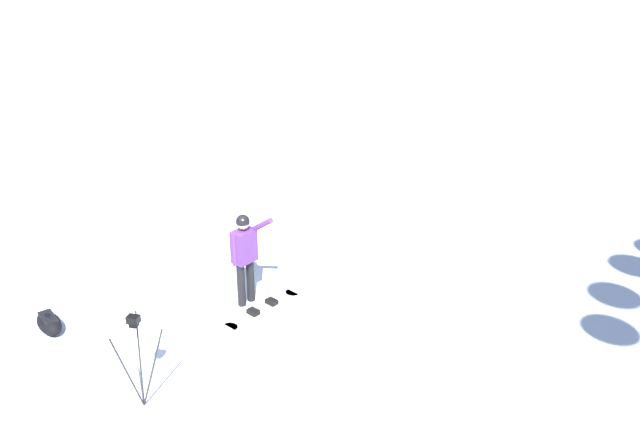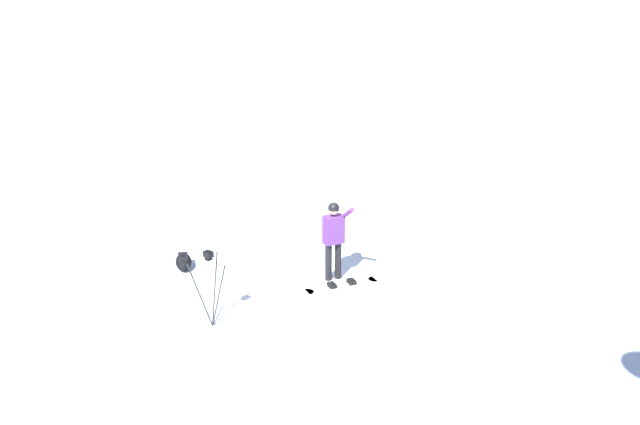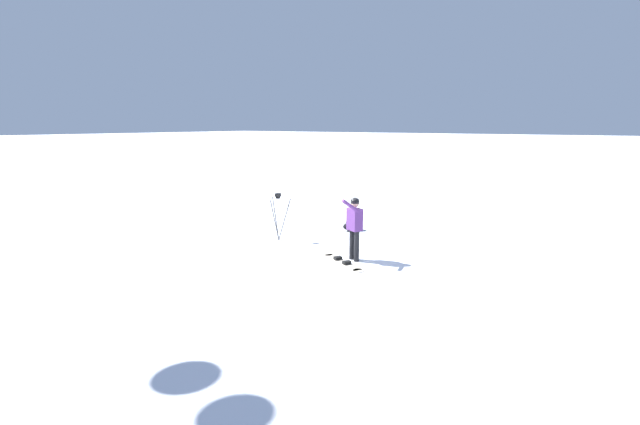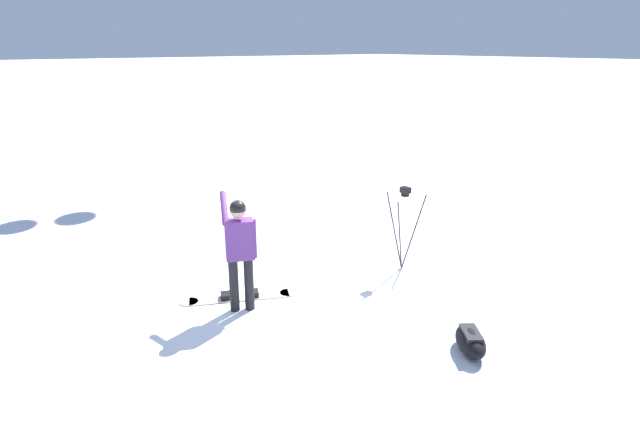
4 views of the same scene
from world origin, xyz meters
The scene contains 5 objects.
ground_plane centered at (0.00, 0.00, 0.00)m, with size 300.00×300.00×0.00m, color white.
snowboarder centered at (-0.62, -0.21, 1.03)m, with size 0.47×0.76×1.72m.
snowboard centered at (-0.47, 0.14, 0.02)m, with size 1.65×0.97×0.10m.
gear_bag_large centered at (1.06, -3.02, 0.16)m, with size 0.69×0.76×0.31m.
camera_tripod centered at (2.33, -0.64, 1.05)m, with size 0.74×0.59×1.48m.
Camera 3 is at (-6.18, 9.44, 3.57)m, focal length 24.42 mm.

